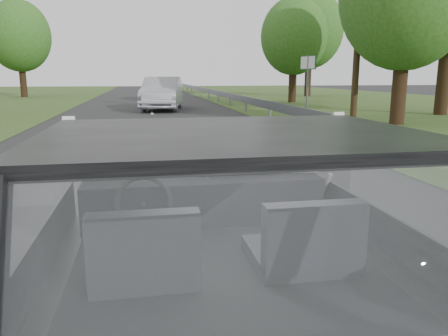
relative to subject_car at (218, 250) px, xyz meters
name	(u,v)px	position (x,y,z in m)	size (l,w,h in m)	color
subject_car	(218,250)	(0.00, 0.00, 0.00)	(1.80, 4.00, 1.45)	black
dashboard	(203,198)	(0.00, 0.62, 0.12)	(1.58, 0.45, 0.30)	black
driver_seat	(144,248)	(-0.40, -0.29, 0.16)	(0.50, 0.72, 0.42)	black
passenger_seat	(306,237)	(0.40, -0.29, 0.16)	(0.50, 0.72, 0.42)	black
steering_wheel	(144,203)	(-0.40, 0.33, 0.20)	(0.36, 0.36, 0.04)	black
cat	(243,161)	(0.29, 0.65, 0.37)	(0.65, 0.20, 0.29)	gray
guardrail	(305,113)	(4.30, 10.00, -0.15)	(0.05, 90.00, 0.32)	slate
other_car	(162,93)	(0.58, 19.92, 0.08)	(1.94, 4.91, 1.62)	#A6AAB5
highway_sign	(307,85)	(6.99, 16.85, 0.55)	(0.10, 1.02, 2.55)	#155226
utility_pole	(359,15)	(7.64, 13.55, 3.15)	(0.25, 0.25, 7.75)	black
tree_0	(405,24)	(8.33, 11.66, 2.64)	(4.44, 4.44, 6.73)	#225614
tree_2	(294,52)	(8.95, 24.52, 2.38)	(4.10, 4.10, 6.21)	#225614
tree_3	(309,45)	(13.06, 32.56, 3.34)	(5.37, 5.37, 8.13)	#225614
tree_6	(20,50)	(-9.57, 34.88, 2.86)	(4.73, 4.73, 7.16)	#225614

